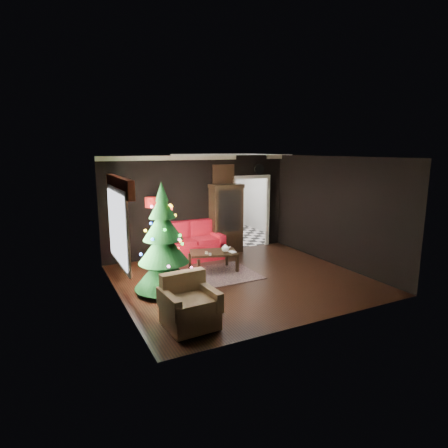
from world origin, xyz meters
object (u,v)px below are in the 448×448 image
floor_lamp (152,234)px  armchair (190,302)px  loveseat (192,241)px  wall_clock (259,169)px  coffee_table (213,261)px  christmas_tree (163,244)px  kitchen_table (224,228)px  teapot (225,248)px  curio_cabinet (226,220)px

floor_lamp → armchair: (-0.41, -3.66, -0.37)m
floor_lamp → armchair: bearing=-96.4°
loveseat → wall_clock: size_ratio=5.31×
floor_lamp → coffee_table: size_ratio=1.71×
christmas_tree → kitchen_table: christmas_tree is taller
teapot → armchair: bearing=-128.4°
loveseat → wall_clock: (2.35, 0.40, 1.88)m
christmas_tree → wall_clock: bearing=32.3°
floor_lamp → christmas_tree: size_ratio=0.79×
christmas_tree → armchair: bearing=-93.8°
teapot → wall_clock: 3.28m
armchair → teapot: bearing=47.6°
armchair → curio_cabinet: bearing=51.9°
floor_lamp → christmas_tree: 1.94m
curio_cabinet → kitchen_table: bearing=65.6°
loveseat → floor_lamp: 1.18m
christmas_tree → floor_lamp: bearing=81.2°
christmas_tree → wall_clock: (3.78, 2.39, 1.33)m
teapot → loveseat: bearing=101.3°
loveseat → coffee_table: 1.28m
christmas_tree → coffee_table: 1.83m
loveseat → armchair: loveseat is taller
curio_cabinet → coffee_table: curio_cabinet is taller
loveseat → teapot: bearing=-78.7°
christmas_tree → coffee_table: christmas_tree is taller
floor_lamp → teapot: 1.98m
wall_clock → kitchen_table: (-0.55, 1.25, -2.00)m
armchair → floor_lamp: bearing=79.6°
wall_clock → armchair: bearing=-133.2°
armchair → teapot: 2.95m
wall_clock → kitchen_table: wall_clock is taller
armchair → wall_clock: bearing=42.8°
curio_cabinet → wall_clock: size_ratio=5.94×
floor_lamp → wall_clock: size_ratio=5.95×
teapot → wall_clock: (2.06, 1.84, 1.77)m
loveseat → teapot: (0.29, -1.44, 0.11)m
curio_cabinet → kitchen_table: (0.65, 1.43, -0.57)m
loveseat → teapot: size_ratio=8.56×
coffee_table → wall_clock: wall_clock is taller
floor_lamp → armchair: floor_lamp is taller
floor_lamp → teapot: (1.42, -1.35, -0.22)m
coffee_table → christmas_tree: bearing=-153.7°
loveseat → floor_lamp: (-1.13, -0.09, 0.33)m
christmas_tree → loveseat: bearing=54.4°
coffee_table → loveseat: bearing=92.3°
loveseat → curio_cabinet: (1.15, 0.22, 0.45)m
armchair → wall_clock: 6.00m
curio_cabinet → wall_clock: wall_clock is taller
floor_lamp → armchair: size_ratio=2.19×
curio_cabinet → wall_clock: 1.88m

